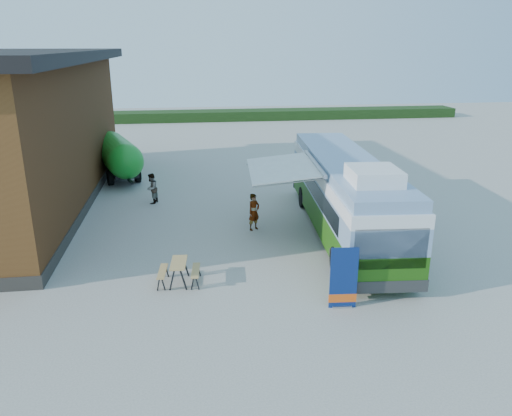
{
  "coord_description": "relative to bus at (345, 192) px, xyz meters",
  "views": [
    {
      "loc": [
        -1.42,
        -15.8,
        7.81
      ],
      "look_at": [
        1.19,
        3.43,
        1.4
      ],
      "focal_mm": 35.0,
      "sensor_mm": 36.0,
      "label": 1
    }
  ],
  "objects": [
    {
      "name": "ground",
      "position": [
        -5.03,
        -3.74,
        -1.82
      ],
      "size": [
        100.0,
        100.0,
        0.0
      ],
      "primitive_type": "plane",
      "color": "#BCB7AD",
      "rests_on": "ground"
    },
    {
      "name": "barn",
      "position": [
        -15.53,
        6.26,
        1.77
      ],
      "size": [
        9.6,
        21.2,
        7.5
      ],
      "color": "brown",
      "rests_on": "ground"
    },
    {
      "name": "hedge",
      "position": [
        2.97,
        34.26,
        -1.32
      ],
      "size": [
        40.0,
        3.0,
        1.0
      ],
      "primitive_type": "cube",
      "color": "#264419",
      "rests_on": "ground"
    },
    {
      "name": "bus",
      "position": [
        0.0,
        0.0,
        0.0
      ],
      "size": [
        3.49,
        12.56,
        3.81
      ],
      "rotation": [
        0.0,
        0.0,
        -0.07
      ],
      "color": "#346410",
      "rests_on": "ground"
    },
    {
      "name": "awning",
      "position": [
        -2.48,
        0.23,
        0.95
      ],
      "size": [
        3.14,
        4.69,
        0.54
      ],
      "rotation": [
        0.0,
        0.0,
        -0.07
      ],
      "color": "white",
      "rests_on": "ground"
    },
    {
      "name": "banner",
      "position": [
        -1.94,
        -6.25,
        -1.0
      ],
      "size": [
        0.88,
        0.22,
        2.01
      ],
      "rotation": [
        0.0,
        0.0,
        -0.07
      ],
      "color": "navy",
      "rests_on": "ground"
    },
    {
      "name": "picnic_table",
      "position": [
        -6.97,
        -3.9,
        -1.23
      ],
      "size": [
        1.47,
        1.33,
        0.79
      ],
      "rotation": [
        0.0,
        0.0,
        -0.08
      ],
      "color": "tan",
      "rests_on": "ground"
    },
    {
      "name": "person_a",
      "position": [
        -3.76,
        0.91,
        -1.0
      ],
      "size": [
        0.72,
        0.66,
        1.64
      ],
      "primitive_type": "imported",
      "rotation": [
        0.0,
        0.0,
        0.61
      ],
      "color": "#999999",
      "rests_on": "ground"
    },
    {
      "name": "person_b",
      "position": [
        -8.44,
        5.4,
        -1.04
      ],
      "size": [
        0.82,
        0.92,
        1.57
      ],
      "primitive_type": "imported",
      "rotation": [
        0.0,
        0.0,
        -1.92
      ],
      "color": "#999999",
      "rests_on": "ground"
    },
    {
      "name": "slurry_tanker",
      "position": [
        -10.73,
        10.76,
        -0.37
      ],
      "size": [
        3.43,
        6.58,
        2.53
      ],
      "rotation": [
        0.0,
        0.0,
        0.32
      ],
      "color": "green",
      "rests_on": "ground"
    }
  ]
}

